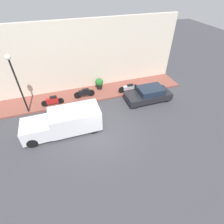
# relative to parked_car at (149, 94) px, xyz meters

# --- Properties ---
(ground_plane) EXTENTS (60.00, 60.00, 0.00)m
(ground_plane) POSITION_rel_parked_car_xyz_m (-2.69, 4.97, -0.61)
(ground_plane) COLOR #38383D
(sidewalk) EXTENTS (2.56, 18.11, 0.15)m
(sidewalk) POSITION_rel_parked_car_xyz_m (2.47, 4.97, -0.53)
(sidewalk) COLOR brown
(sidewalk) RESTS_ON ground_plane
(building_facade) EXTENTS (0.30, 18.11, 6.19)m
(building_facade) POSITION_rel_parked_car_xyz_m (3.90, 4.97, 2.49)
(building_facade) COLOR beige
(building_facade) RESTS_ON ground_plane
(parked_car) EXTENTS (1.75, 3.97, 1.25)m
(parked_car) POSITION_rel_parked_car_xyz_m (0.00, 0.00, 0.00)
(parked_car) COLOR black
(parked_car) RESTS_ON ground_plane
(delivery_van) EXTENTS (1.87, 5.34, 1.71)m
(delivery_van) POSITION_rel_parked_car_xyz_m (-1.65, 7.50, 0.28)
(delivery_van) COLOR silver
(delivery_van) RESTS_ON ground_plane
(motorcycle_red) EXTENTS (0.30, 1.84, 0.82)m
(motorcycle_red) POSITION_rel_parked_car_xyz_m (1.69, 8.12, -0.02)
(motorcycle_red) COLOR #B21E1E
(motorcycle_red) RESTS_ON sidewalk
(motorcycle_black) EXTENTS (0.30, 1.86, 0.82)m
(motorcycle_black) POSITION_rel_parked_car_xyz_m (2.01, 5.33, -0.01)
(motorcycle_black) COLOR black
(motorcycle_black) RESTS_ON sidewalk
(scooter_silver) EXTENTS (0.30, 1.97, 0.73)m
(scooter_silver) POSITION_rel_parked_car_xyz_m (1.63, 1.22, -0.05)
(scooter_silver) COLOR #B7B7BF
(scooter_silver) RESTS_ON sidewalk
(streetlamp) EXTENTS (0.39, 0.39, 4.75)m
(streetlamp) POSITION_rel_parked_car_xyz_m (1.41, 10.11, 2.90)
(streetlamp) COLOR black
(streetlamp) RESTS_ON sidewalk
(potted_plant) EXTENTS (0.76, 0.76, 1.07)m
(potted_plant) POSITION_rel_parked_car_xyz_m (3.02, 3.69, 0.13)
(potted_plant) COLOR black
(potted_plant) RESTS_ON sidewalk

